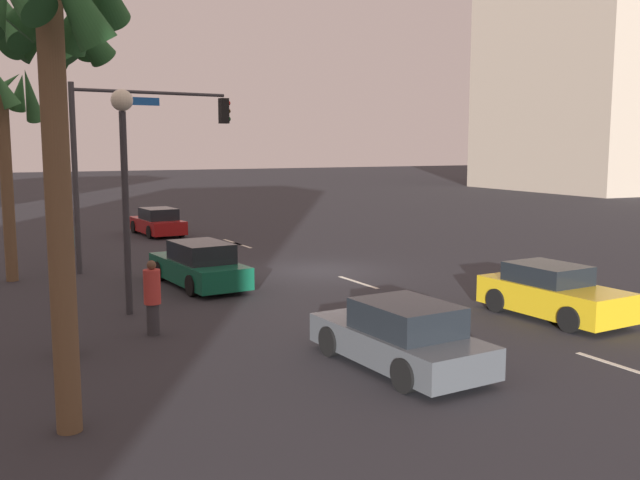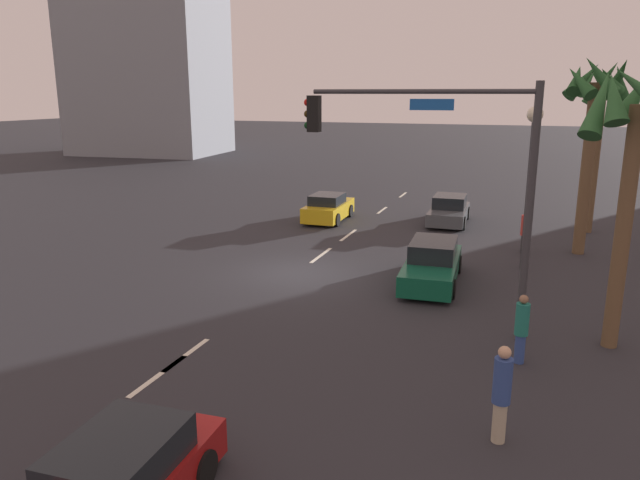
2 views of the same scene
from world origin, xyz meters
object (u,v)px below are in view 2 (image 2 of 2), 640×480
pedestrian_0 (502,392)px  car_0 (328,208)px  car_2 (449,211)px  palm_tree_2 (593,107)px  palm_tree_0 (634,133)px  pedestrian_1 (526,231)px  palm_tree_1 (600,105)px  pedestrian_2 (522,327)px  traffic_signal (451,166)px  building_0 (148,65)px  car_1 (432,264)px  streetlamp (531,156)px

pedestrian_0 → car_0: bearing=-151.8°
car_0 → car_2: 6.04m
palm_tree_2 → palm_tree_0: bearing=1.2°
pedestrian_1 → palm_tree_2: 5.34m
car_0 → palm_tree_1: 13.36m
pedestrian_1 → pedestrian_2: pedestrian_1 is taller
car_0 → car_2: size_ratio=0.94×
car_0 → traffic_signal: bearing=31.2°
palm_tree_2 → pedestrian_0: bearing=-8.2°
pedestrian_1 → building_0: size_ratio=0.10×
traffic_signal → pedestrian_2: 4.34m
palm_tree_1 → building_0: 48.78m
building_0 → car_1: bearing=40.8°
streetlamp → palm_tree_2: palm_tree_2 is taller
car_2 → pedestrian_2: (15.50, 3.84, 0.28)m
car_1 → car_2: size_ratio=1.12×
car_2 → pedestrian_2: size_ratio=2.47×
traffic_signal → building_0: (-39.55, -37.08, 4.74)m
car_2 → streetlamp: 8.80m
palm_tree_1 → car_0: bearing=-82.1°
car_1 → building_0: bearing=-134.4°
car_0 → palm_tree_2: size_ratio=0.51×
car_0 → palm_tree_2: bearing=77.5°
car_0 → palm_tree_2: palm_tree_2 is taller
car_0 → car_2: (-1.51, 5.85, -0.02)m
palm_tree_0 → palm_tree_1: bearing=178.3°
streetlamp → car_1: bearing=-46.2°
building_0 → traffic_signal: bearing=38.3°
streetlamp → pedestrian_2: 8.94m
traffic_signal → palm_tree_0: palm_tree_0 is taller
pedestrian_0 → building_0: building_0 is taller
pedestrian_0 → pedestrian_2: size_ratio=1.11×
car_0 → building_0: (-26.89, -29.41, 8.61)m
car_0 → car_1: bearing=38.3°
pedestrian_0 → palm_tree_1: (-19.32, 2.78, 4.76)m
traffic_signal → palm_tree_1: bearing=162.4°
car_0 → streetlamp: size_ratio=0.68×
pedestrian_0 → palm_tree_0: 7.34m
car_0 → streetlamp: 11.63m
palm_tree_0 → building_0: 56.95m
palm_tree_2 → car_0: bearing=-102.5°
streetlamp → pedestrian_1: bearing=179.9°
car_2 → building_0: bearing=-125.7°
palm_tree_0 → pedestrian_2: bearing=-50.2°
car_2 → pedestrian_0: pedestrian_0 is taller
traffic_signal → palm_tree_1: (-14.36, 4.55, 1.27)m
palm_tree_0 → car_0: bearing=-136.1°
streetlamp → palm_tree_1: palm_tree_1 is taller
pedestrian_2 → palm_tree_2: palm_tree_2 is taller
car_0 → pedestrian_2: pedestrian_2 is taller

